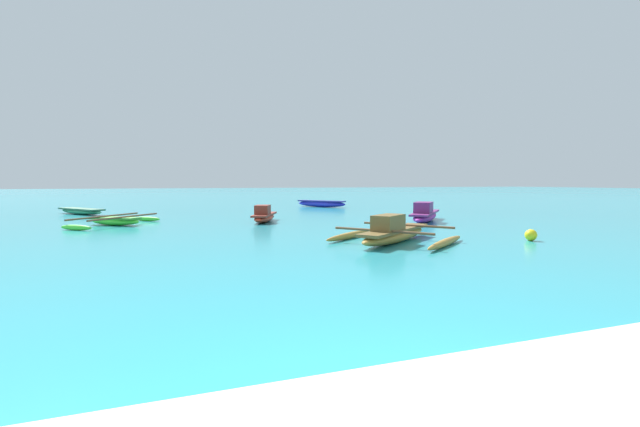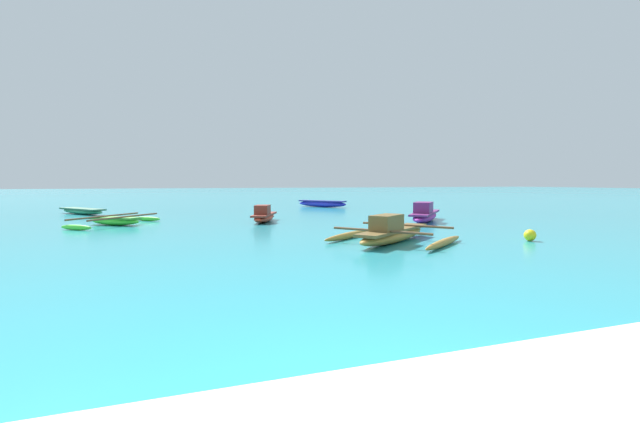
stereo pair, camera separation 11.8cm
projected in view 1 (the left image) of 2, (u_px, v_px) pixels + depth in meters
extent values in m
ellipsoid|color=#A87D33|center=(395.00, 235.00, 12.30)|extent=(3.60, 2.96, 0.39)
cube|color=brown|center=(395.00, 230.00, 12.29)|extent=(3.33, 2.74, 0.08)
cube|color=brown|center=(388.00, 222.00, 11.85)|extent=(1.24, 1.13, 0.43)
cylinder|color=brown|center=(407.00, 225.00, 13.04)|extent=(1.81, 2.36, 0.07)
cylinder|color=brown|center=(382.00, 231.00, 11.53)|extent=(1.81, 2.36, 0.07)
ellipsoid|color=#A87D33|center=(351.00, 235.00, 13.10)|extent=(2.41, 1.89, 0.20)
ellipsoid|color=#A87D33|center=(445.00, 242.00, 11.52)|extent=(2.41, 1.89, 0.20)
ellipsoid|color=#2F9160|center=(81.00, 211.00, 22.84)|extent=(2.84, 3.46, 0.32)
cube|color=#275C41|center=(81.00, 209.00, 22.83)|extent=(2.64, 3.20, 0.08)
ellipsoid|color=#2F2FCE|center=(321.00, 204.00, 29.43)|extent=(2.85, 3.50, 0.45)
cube|color=navy|center=(321.00, 201.00, 29.42)|extent=(2.65, 3.24, 0.08)
ellipsoid|color=red|center=(264.00, 218.00, 18.56)|extent=(1.75, 2.85, 0.35)
cube|color=maroon|center=(264.00, 215.00, 18.55)|extent=(1.64, 2.64, 0.08)
cube|color=maroon|center=(263.00, 210.00, 18.18)|extent=(0.84, 0.95, 0.39)
ellipsoid|color=#A92B9E|center=(425.00, 217.00, 18.77)|extent=(3.37, 3.62, 0.41)
cube|color=#6A2463|center=(425.00, 213.00, 18.76)|extent=(3.12, 3.35, 0.08)
cube|color=#6A2463|center=(423.00, 207.00, 18.26)|extent=(1.28, 1.32, 0.46)
ellipsoid|color=#53E63B|center=(115.00, 221.00, 17.07)|extent=(2.19, 1.87, 0.32)
cube|color=#3A8B2D|center=(115.00, 218.00, 17.06)|extent=(2.03, 1.74, 0.08)
cylinder|color=brown|center=(125.00, 217.00, 16.92)|extent=(2.29, 3.07, 0.07)
cylinder|color=brown|center=(105.00, 216.00, 17.20)|extent=(2.29, 3.07, 0.07)
ellipsoid|color=#53E63B|center=(147.00, 219.00, 18.88)|extent=(1.22, 0.97, 0.20)
ellipsoid|color=#53E63B|center=(76.00, 228.00, 15.28)|extent=(1.22, 0.97, 0.20)
sphere|color=yellow|center=(531.00, 235.00, 12.54)|extent=(0.34, 0.34, 0.34)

